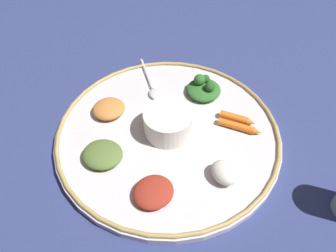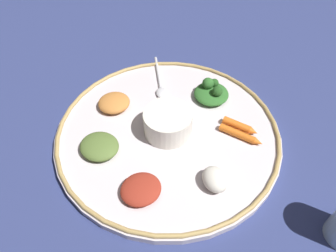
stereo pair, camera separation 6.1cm
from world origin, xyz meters
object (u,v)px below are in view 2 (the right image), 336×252
(greens_pile, at_px, (211,92))
(spoon, at_px, (160,84))
(center_bowl, at_px, (168,122))
(carrot_outer, at_px, (240,126))
(carrot_near_spoon, at_px, (240,135))

(greens_pile, bearing_deg, spoon, 8.40)
(greens_pile, bearing_deg, center_bowl, 74.40)
(spoon, relative_size, carrot_outer, 1.78)
(greens_pile, xyz_separation_m, carrot_near_spoon, (-0.09, 0.08, -0.01))
(center_bowl, bearing_deg, carrot_outer, -149.67)
(spoon, bearing_deg, greens_pile, -171.60)
(spoon, height_order, greens_pile, greens_pile)
(spoon, bearing_deg, carrot_near_spoon, 163.62)
(spoon, height_order, carrot_near_spoon, carrot_near_spoon)
(spoon, xyz_separation_m, carrot_outer, (-0.20, 0.04, 0.00))
(center_bowl, height_order, carrot_outer, center_bowl)
(carrot_near_spoon, bearing_deg, carrot_outer, -67.54)
(spoon, distance_m, carrot_outer, 0.21)
(greens_pile, relative_size, carrot_outer, 1.14)
(greens_pile, height_order, carrot_outer, greens_pile)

